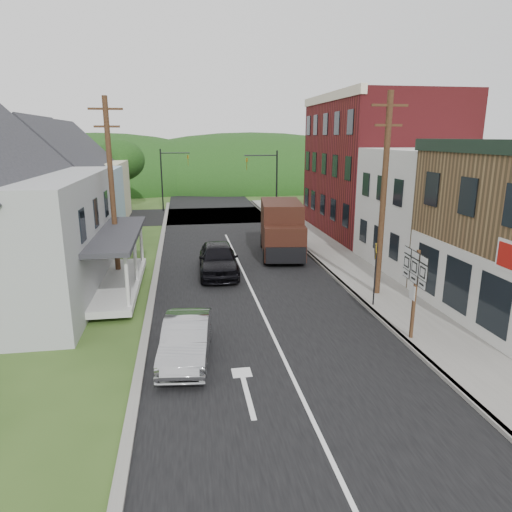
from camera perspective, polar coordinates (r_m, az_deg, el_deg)
name	(u,v)px	position (r m, az deg, el deg)	size (l,w,h in m)	color
ground	(273,335)	(17.17, 2.09, -9.87)	(120.00, 120.00, 0.00)	#2D4719
road	(239,264)	(26.47, -2.13, -0.95)	(9.00, 90.00, 0.02)	black
cross_road	(216,215)	(43.01, -4.97, 5.10)	(60.00, 9.00, 0.02)	black
sidewalk_right	(348,267)	(25.96, 11.46, -1.38)	(2.80, 55.00, 0.15)	slate
curb_right	(325,268)	(25.52, 8.62, -1.53)	(0.20, 55.00, 0.15)	slate
curb_left	(156,276)	(24.40, -12.45, -2.51)	(0.30, 55.00, 0.12)	slate
storefront_white	(448,210)	(27.25, 22.93, 5.35)	(8.00, 7.00, 6.50)	silver
storefront_red	(378,166)	(35.43, 15.06, 10.75)	(8.00, 12.00, 10.00)	maroon
house_blue	(62,190)	(33.43, -23.04, 7.63)	(7.14, 8.16, 7.28)	#99B7D1
house_cream	(82,178)	(42.28, -20.91, 9.08)	(7.14, 8.16, 7.28)	beige
utility_pole_right	(384,195)	(20.87, 15.65, 7.34)	(1.60, 0.26, 9.00)	#472D19
utility_pole_left	(112,189)	(23.68, -17.58, 8.01)	(1.60, 0.26, 9.00)	#472D19
traffic_signal_right	(269,177)	(39.65, 1.61, 9.81)	(2.87, 0.20, 6.00)	black
traffic_signal_left	(169,172)	(45.94, -10.86, 10.23)	(2.87, 0.20, 6.00)	black
tree_left_d	(120,160)	(47.72, -16.64, 11.40)	(4.80, 4.80, 6.94)	#382616
forested_ridge	(202,185)	(70.73, -6.73, 8.81)	(90.00, 30.00, 16.00)	#15330F
silver_sedan	(186,340)	(15.34, -8.70, -10.31)	(1.47, 4.21, 1.39)	#9E9EA3
dark_sedan	(218,259)	(24.25, -4.74, -0.37)	(2.01, 5.00, 1.70)	black
delivery_van	(282,229)	(27.97, 3.24, 3.38)	(3.10, 6.11, 3.27)	black
route_sign_cluster	(414,282)	(16.79, 19.20, -3.06)	(0.22, 1.85, 3.24)	#472D19
warning_sign	(375,265)	(19.75, 14.67, -1.12)	(0.27, 0.73, 2.76)	black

